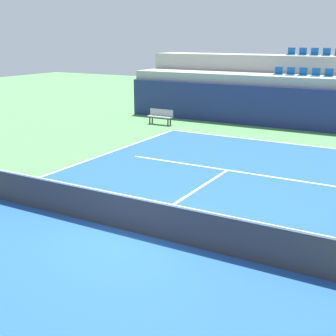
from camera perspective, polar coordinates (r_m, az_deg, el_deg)
name	(u,v)px	position (r m, az deg, el deg)	size (l,w,h in m)	color
ground_plane	(131,232)	(11.76, -4.65, -8.04)	(80.00, 80.00, 0.00)	#4C8C4C
court_surface	(131,232)	(11.76, -4.65, -8.02)	(11.00, 24.00, 0.01)	#1E4C99
baseline_far	(272,141)	(22.17, 12.99, 3.28)	(11.00, 0.10, 0.00)	white
service_line_far	(227,170)	(17.09, 7.49, -0.27)	(8.26, 0.10, 0.00)	white
centre_service_line	(188,195)	(14.31, 2.57, -3.43)	(0.10, 6.40, 0.00)	white
back_wall	(293,109)	(25.33, 15.53, 7.22)	(20.35, 0.30, 2.23)	navy
stands_tier_lower	(300,101)	(26.59, 16.32, 8.13)	(20.35, 2.40, 2.75)	#9E9E99
stands_tier_upper	(311,88)	(28.86, 17.57, 9.63)	(20.35, 2.40, 3.76)	#9E9E99
seating_row_lower	(303,73)	(26.53, 16.63, 11.36)	(3.19, 0.44, 0.44)	#145193
seating_row_upper	(314,53)	(28.81, 17.96, 13.59)	(3.19, 0.44, 0.44)	#145193
tennis_net	(131,214)	(11.56, -4.71, -5.74)	(11.08, 0.08, 1.07)	black
player_bench	(161,116)	(25.89, -0.94, 6.63)	(1.50, 0.40, 0.85)	#99999E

